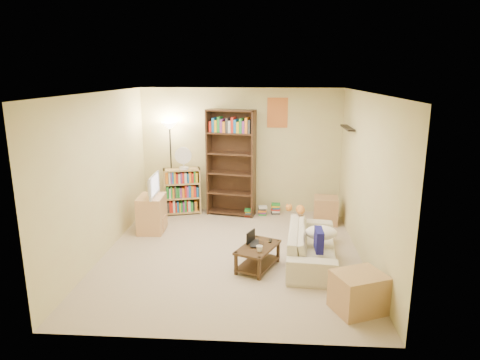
% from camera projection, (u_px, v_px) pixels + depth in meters
% --- Properties ---
extents(room, '(4.50, 4.54, 2.52)m').
position_uv_depth(room, '(231.00, 153.00, 6.35)').
color(room, beige).
rests_on(room, ground).
extents(sofa, '(1.91, 1.02, 0.52)m').
position_uv_depth(sofa, '(312.00, 245.00, 6.44)').
color(sofa, beige).
rests_on(sofa, ground).
extents(navy_pillow, '(0.11, 0.34, 0.31)m').
position_uv_depth(navy_pillow, '(319.00, 240.00, 6.00)').
color(navy_pillow, navy).
rests_on(navy_pillow, sofa).
extents(cream_blanket, '(0.48, 0.34, 0.21)m').
position_uv_depth(cream_blanket, '(321.00, 233.00, 6.41)').
color(cream_blanket, white).
rests_on(cream_blanket, sofa).
extents(tabby_cat, '(0.41, 0.17, 0.14)m').
position_uv_depth(tabby_cat, '(298.00, 209.00, 7.05)').
color(tabby_cat, orange).
rests_on(tabby_cat, sofa).
extents(coffee_table, '(0.70, 0.87, 0.34)m').
position_uv_depth(coffee_table, '(258.00, 255.00, 6.21)').
color(coffee_table, '#3F2918').
rests_on(coffee_table, ground).
extents(laptop, '(0.31, 0.21, 0.02)m').
position_uv_depth(laptop, '(258.00, 244.00, 6.24)').
color(laptop, black).
rests_on(laptop, coffee_table).
extents(laptop_screen, '(0.11, 0.24, 0.17)m').
position_uv_depth(laptop_screen, '(251.00, 237.00, 6.27)').
color(laptop_screen, white).
rests_on(laptop_screen, laptop).
extents(mug, '(0.18, 0.18, 0.09)m').
position_uv_depth(mug, '(259.00, 249.00, 5.98)').
color(mug, white).
rests_on(mug, coffee_table).
extents(tv_remote, '(0.06, 0.14, 0.02)m').
position_uv_depth(tv_remote, '(270.00, 241.00, 6.36)').
color(tv_remote, black).
rests_on(tv_remote, coffee_table).
extents(tv_stand, '(0.45, 0.62, 0.65)m').
position_uv_depth(tv_stand, '(152.00, 214.00, 7.66)').
color(tv_stand, tan).
rests_on(tv_stand, ground).
extents(television, '(0.69, 0.13, 0.39)m').
position_uv_depth(television, '(150.00, 186.00, 7.54)').
color(television, black).
rests_on(television, tv_stand).
extents(tall_bookshelf, '(0.99, 0.49, 2.10)m').
position_uv_depth(tall_bookshelf, '(231.00, 160.00, 8.38)').
color(tall_bookshelf, '#3A2516').
rests_on(tall_bookshelf, ground).
extents(short_bookshelf, '(0.77, 0.46, 0.93)m').
position_uv_depth(short_bookshelf, '(182.00, 191.00, 8.60)').
color(short_bookshelf, tan).
rests_on(short_bookshelf, ground).
extents(desk_fan, '(0.33, 0.19, 0.44)m').
position_uv_depth(desk_fan, '(183.00, 158.00, 8.38)').
color(desk_fan, white).
rests_on(desk_fan, short_bookshelf).
extents(floor_lamp, '(0.31, 0.31, 1.85)m').
position_uv_depth(floor_lamp, '(170.00, 141.00, 8.41)').
color(floor_lamp, black).
rests_on(floor_lamp, ground).
extents(side_table, '(0.48, 0.48, 0.51)m').
position_uv_depth(side_table, '(326.00, 210.00, 8.08)').
color(side_table, tan).
rests_on(side_table, ground).
extents(end_cabinet, '(0.71, 0.66, 0.48)m').
position_uv_depth(end_cabinet, '(359.00, 292.00, 5.09)').
color(end_cabinet, tan).
rests_on(end_cabinet, ground).
extents(book_stacks, '(0.71, 0.33, 0.22)m').
position_uv_depth(book_stacks, '(264.00, 210.00, 8.58)').
color(book_stacks, red).
rests_on(book_stacks, ground).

